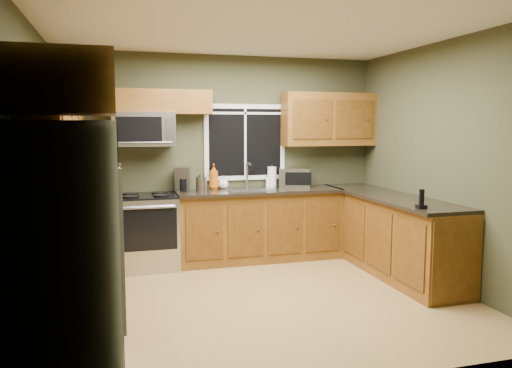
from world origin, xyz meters
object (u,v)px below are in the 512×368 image
coffee_maker (183,180)px  kettle (201,183)px  microwave (143,129)px  soap_bottle_c (223,182)px  refrigerator (64,257)px  range (147,231)px  soap_bottle_a (214,176)px  paper_towel_roll (272,177)px  cordless_phone (421,203)px  toaster_oven (294,178)px  soap_bottle_b (270,180)px

coffee_maker → kettle: bearing=-47.7°
microwave → soap_bottle_c: 1.25m
refrigerator → range: size_ratio=1.92×
range → soap_bottle_a: bearing=14.4°
coffee_maker → paper_towel_roll: (1.22, 0.04, -0.00)m
coffee_maker → soap_bottle_a: bearing=8.3°
refrigerator → paper_towel_roll: bearing=51.3°
coffee_maker → cordless_phone: (2.13, -2.07, -0.08)m
refrigerator → toaster_oven: 3.97m
toaster_oven → cordless_phone: toaster_oven is taller
refrigerator → soap_bottle_a: (1.59, 3.00, 0.21)m
toaster_oven → kettle: 1.33m
soap_bottle_b → soap_bottle_c: size_ratio=1.16×
coffee_maker → soap_bottle_c: coffee_maker is taller
kettle → coffee_maker: bearing=132.3°
toaster_oven → kettle: toaster_oven is taller
microwave → range: bearing=-90.0°
refrigerator → soap_bottle_a: bearing=62.1°
range → refrigerator: bearing=-104.0°
paper_towel_roll → soap_bottle_a: 0.80m
refrigerator → soap_bottle_a: size_ratio=5.40×
soap_bottle_a → refrigerator: bearing=-117.9°
coffee_maker → soap_bottle_a: (0.42, 0.06, 0.03)m
microwave → coffee_maker: bearing=3.9°
microwave → soap_bottle_b: 1.81m
soap_bottle_b → cordless_phone: size_ratio=1.00×
microwave → soap_bottle_c: bearing=5.2°
cordless_phone → soap_bottle_c: bearing=126.7°
microwave → paper_towel_roll: microwave is taller
toaster_oven → cordless_phone: 2.14m
kettle → cordless_phone: (1.93, -1.84, -0.05)m
range → soap_bottle_c: soap_bottle_c is taller
refrigerator → microwave: 3.10m
cordless_phone → toaster_oven: bearing=106.8°
range → toaster_oven: (2.00, 0.15, 0.60)m
microwave → kettle: 0.98m
paper_towel_roll → soap_bottle_a: size_ratio=0.92×
refrigerator → range: bearing=76.0°
range → coffee_maker: coffee_maker is taller
toaster_oven → range: bearing=-175.8°
soap_bottle_a → paper_towel_roll: bearing=-1.4°
soap_bottle_b → coffee_maker: bearing=-177.4°
refrigerator → soap_bottle_c: refrigerator is taller
kettle → cordless_phone: size_ratio=1.24×
paper_towel_roll → kettle: bearing=-165.3°
kettle → soap_bottle_c: kettle is taller
range → toaster_oven: bearing=4.2°
microwave → kettle: microwave is taller
refrigerator → soap_bottle_c: 3.46m
toaster_oven → soap_bottle_a: bearing=175.7°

